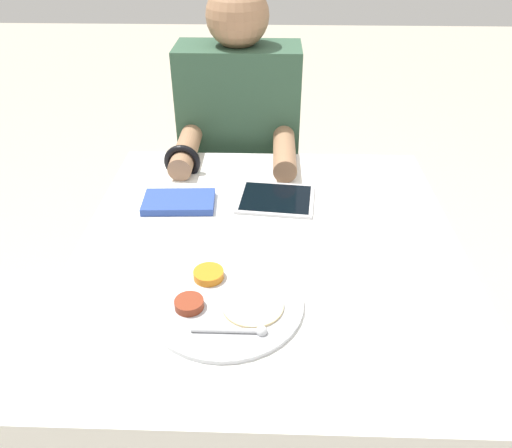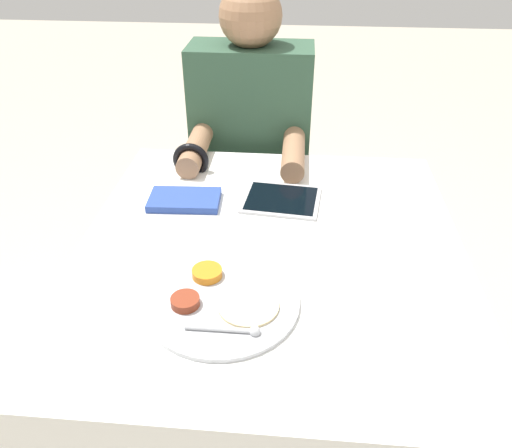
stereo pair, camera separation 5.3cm
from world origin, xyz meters
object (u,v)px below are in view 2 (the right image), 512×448
object	(u,v)px
red_notebook	(185,200)
tablet_device	(281,200)
thali_tray	(222,300)
person_diner	(251,175)

from	to	relation	value
red_notebook	tablet_device	size ratio (longest dim) A/B	0.88
thali_tray	tablet_device	bearing A→B (deg)	76.08
tablet_device	person_diner	xyz separation A→B (m)	(-0.13, 0.45, -0.17)
tablet_device	person_diner	size ratio (longest dim) A/B	0.18
tablet_device	person_diner	distance (m)	0.50
thali_tray	person_diner	size ratio (longest dim) A/B	0.26
thali_tray	red_notebook	xyz separation A→B (m)	(-0.16, 0.39, 0.00)
red_notebook	tablet_device	xyz separation A→B (m)	(0.26, 0.03, -0.00)
thali_tray	tablet_device	world-z (taller)	thali_tray
red_notebook	person_diner	xyz separation A→B (m)	(0.13, 0.49, -0.17)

